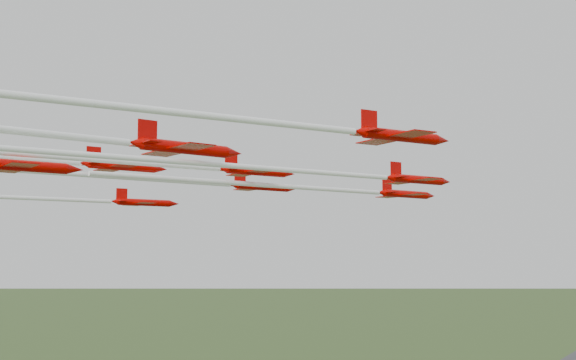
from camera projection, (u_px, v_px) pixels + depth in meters
The scene contains 8 objects.
jet_lead at pixel (339, 190), 93.23m from camera, with size 22.30×46.68×2.49m.
jet_row2_left at pixel (157, 179), 94.46m from camera, with size 26.96×60.01×2.74m.
jet_row2_right at pixel (313, 172), 76.66m from camera, with size 26.43×51.50×2.35m.
jet_row3_left at pixel (37, 198), 102.40m from camera, with size 29.24×55.12×2.55m.
jet_row3_mid at pixel (124, 162), 77.11m from camera, with size 27.89×55.86×2.43m.
jet_row3_right at pixel (213, 116), 55.66m from camera, with size 33.14×59.74×2.54m.
jet_row4_left at pixel (23, 159), 85.17m from camera, with size 23.19×50.66×2.77m.
jet_row4_right at pixel (38, 133), 62.18m from camera, with size 24.28×57.46×2.95m.
Camera 1 is at (46.62, -79.11, 44.09)m, focal length 45.00 mm.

